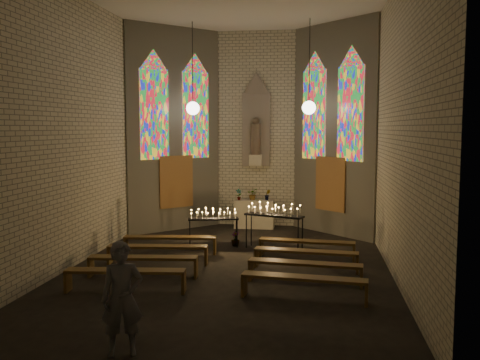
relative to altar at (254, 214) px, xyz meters
name	(u,v)px	position (x,y,z in m)	size (l,w,h in m)	color
floor	(230,267)	(0.00, -5.45, -0.50)	(12.00, 12.00, 0.00)	black
room	(247,123)	(0.00, -2.08, 3.22)	(8.22, 12.43, 7.00)	beige
altar	(254,214)	(0.00, 0.00, 0.00)	(1.40, 0.60, 1.00)	beige
flower_vase_left	(239,194)	(-0.55, -0.10, 0.70)	(0.21, 0.14, 0.40)	#4C723F
flower_vase_center	(253,194)	(-0.06, 0.04, 0.71)	(0.38, 0.33, 0.42)	#4C723F
flower_vase_right	(267,195)	(0.46, 0.06, 0.69)	(0.21, 0.17, 0.38)	#4C723F
aisle_flower_pot	(235,239)	(-0.24, -3.02, -0.28)	(0.25, 0.25, 0.44)	#4C723F
votive_stand_left	(213,216)	(-0.86, -3.27, 0.44)	(1.53, 0.70, 1.10)	black
votive_stand_right	(274,212)	(0.95, -3.33, 0.61)	(1.79, 0.99, 1.29)	black
pew_left_0	(170,239)	(-1.92, -4.25, -0.09)	(2.63, 0.64, 0.50)	#543B18
pew_right_0	(307,244)	(1.92, -4.25, -0.09)	(2.63, 0.64, 0.50)	#543B18
pew_left_1	(158,249)	(-1.92, -5.45, -0.09)	(2.63, 0.64, 0.50)	#543B18
pew_right_1	(306,254)	(1.92, -5.45, -0.09)	(2.63, 0.64, 0.50)	#543B18
pew_left_2	(143,260)	(-1.92, -6.65, -0.09)	(2.63, 0.64, 0.50)	#543B18
pew_right_2	(305,266)	(1.92, -6.65, -0.09)	(2.63, 0.64, 0.50)	#543B18
pew_left_3	(125,274)	(-1.92, -7.85, -0.09)	(2.63, 0.64, 0.50)	#543B18
pew_right_3	(304,281)	(1.92, -7.85, -0.09)	(2.63, 0.64, 0.50)	#543B18
visitor	(122,298)	(-0.83, -10.93, 0.40)	(0.66, 0.43, 1.81)	#494A53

